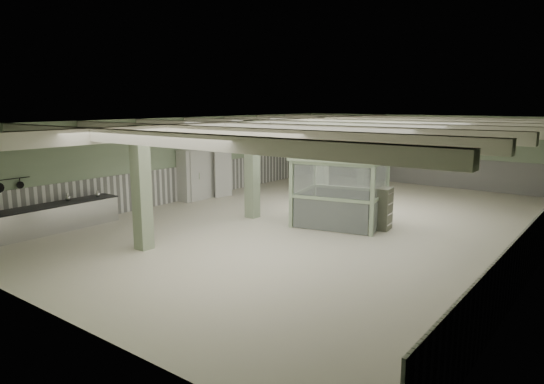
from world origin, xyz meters
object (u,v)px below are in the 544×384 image
Objects in this scene: prep_counter at (39,220)px; walkin_cooler at (203,173)px; filing_cabinet at (383,209)px; guard_booth at (341,177)px.

walkin_cooler reaches higher than prep_counter.
filing_cabinet is (8.68, 7.29, 0.25)m from prep_counter.
guard_booth is 2.46× the size of filing_cabinet.
filing_cabinet reaches higher than prep_counter.
guard_booth is 1.82m from filing_cabinet.
filing_cabinet is (8.77, -0.26, -0.43)m from walkin_cooler.
guard_booth is at bearing 44.57° from prep_counter.
prep_counter is 2.16× the size of walkin_cooler.
prep_counter is 1.54× the size of guard_booth.
walkin_cooler is 1.76× the size of filing_cabinet.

